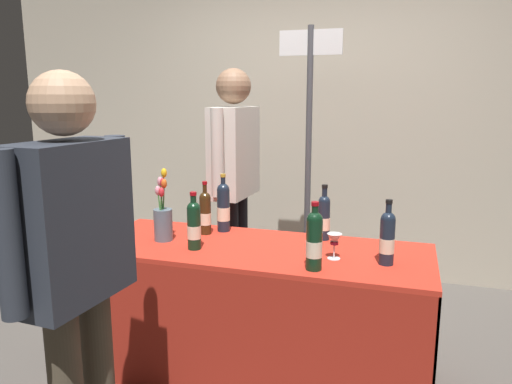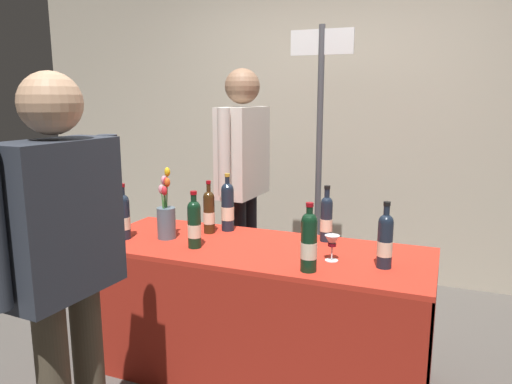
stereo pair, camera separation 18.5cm
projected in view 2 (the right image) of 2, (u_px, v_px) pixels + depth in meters
ground_plane at (256, 371)px, 2.73m from camera, size 12.00×12.00×0.00m
back_partition at (334, 123)px, 4.11m from camera, size 5.96×0.12×2.60m
tasting_table at (256, 286)px, 2.63m from camera, size 1.83×0.70×0.73m
featured_wine_bottle at (194, 223)px, 2.56m from camera, size 0.07×0.07×0.31m
display_bottle_0 at (326, 218)px, 2.67m from camera, size 0.07×0.07×0.31m
display_bottle_1 at (309, 241)px, 2.21m from camera, size 0.08×0.08×0.32m
display_bottle_2 at (385, 240)px, 2.25m from camera, size 0.07×0.07×0.32m
display_bottle_3 at (209, 211)px, 2.84m from camera, size 0.07×0.07×0.31m
display_bottle_4 at (123, 216)px, 2.72m from camera, size 0.08×0.08×0.32m
display_bottle_5 at (228, 206)px, 2.89m from camera, size 0.08×0.08×0.35m
wine_glass_near_vendor at (332, 242)px, 2.36m from camera, size 0.07×0.07×0.13m
flower_vase at (166, 217)px, 2.73m from camera, size 0.10×0.10×0.41m
vendor_presenter at (243, 169)px, 3.31m from camera, size 0.23×0.62×1.71m
taster_foreground_right at (62, 251)px, 1.77m from camera, size 0.24×0.61×1.61m
booth_signpost at (319, 141)px, 3.44m from camera, size 0.44×0.04×2.01m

